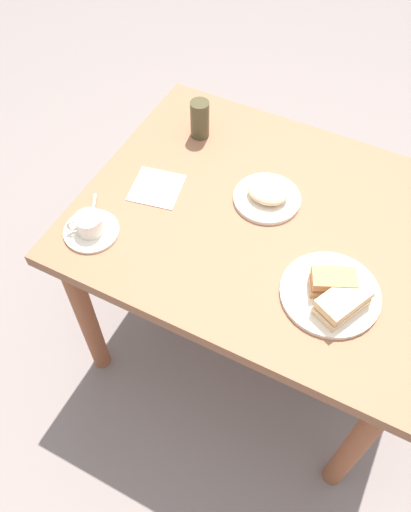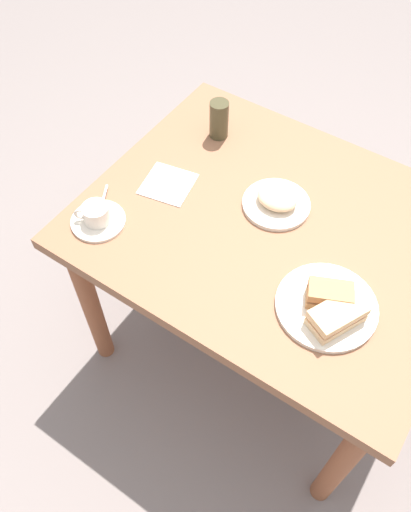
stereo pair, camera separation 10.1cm
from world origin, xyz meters
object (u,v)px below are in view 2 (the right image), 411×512
object	(u,v)px
sandwich_back	(337,316)
drinking_glass	(219,119)
side_plate	(276,204)
coffee_cup	(96,213)
dining_table	(271,245)
napkin	(168,184)
spoon	(103,201)
sandwich_plate	(326,306)
coffee_saucer	(98,221)
sandwich_front	(330,295)

from	to	relation	value
sandwich_back	drinking_glass	bearing A→B (deg)	-34.69
side_plate	coffee_cup	bearing A→B (deg)	40.75
dining_table	napkin	bearing A→B (deg)	7.95
coffee_cup	sandwich_back	bearing A→B (deg)	-173.93
sandwich_back	side_plate	size ratio (longest dim) A/B	0.79
spoon	napkin	xyz separation A→B (m)	(-0.12, -0.17, -0.01)
sandwich_plate	coffee_saucer	distance (m)	0.70
sandwich_back	drinking_glass	xyz separation A→B (m)	(0.65, -0.45, 0.02)
drinking_glass	coffee_cup	bearing A→B (deg)	80.50
dining_table	spoon	xyz separation A→B (m)	(0.47, 0.22, 0.12)
side_plate	coffee_saucer	bearing A→B (deg)	40.76
sandwich_plate	side_plate	size ratio (longest dim) A/B	1.31
napkin	side_plate	bearing A→B (deg)	-161.16
dining_table	coffee_saucer	bearing A→B (deg)	33.51
coffee_saucer	drinking_glass	xyz separation A→B (m)	(-0.09, -0.52, 0.06)
sandwich_plate	spoon	bearing A→B (deg)	3.55
coffee_cup	side_plate	xyz separation A→B (m)	(-0.41, -0.35, -0.03)
sandwich_plate	spoon	xyz separation A→B (m)	(0.73, 0.05, 0.01)
sandwich_front	drinking_glass	world-z (taller)	drinking_glass
dining_table	side_plate	distance (m)	0.13
sandwich_front	coffee_saucer	world-z (taller)	sandwich_front
sandwich_front	napkin	distance (m)	0.62
dining_table	sandwich_back	world-z (taller)	sandwich_back
napkin	drinking_glass	size ratio (longest dim) A/B	1.13
sandwich_front	dining_table	bearing A→B (deg)	-33.61
sandwich_back	coffee_cup	xyz separation A→B (m)	(0.73, 0.08, -0.00)
dining_table	coffee_cup	world-z (taller)	coffee_cup
sandwich_front	sandwich_back	size ratio (longest dim) A/B	0.82
coffee_saucer	napkin	xyz separation A→B (m)	(-0.08, -0.24, -0.00)
sandwich_plate	coffee_saucer	size ratio (longest dim) A/B	1.66
sandwich_back	side_plate	xyz separation A→B (m)	(0.33, -0.27, -0.04)
side_plate	napkin	xyz separation A→B (m)	(0.33, 0.11, -0.01)
dining_table	coffee_saucer	distance (m)	0.54
dining_table	sandwich_front	size ratio (longest dim) A/B	8.42
spoon	side_plate	world-z (taller)	spoon
sandwich_front	drinking_glass	size ratio (longest dim) A/B	1.00
coffee_cup	drinking_glass	xyz separation A→B (m)	(-0.09, -0.53, 0.03)
sandwich_front	side_plate	xyz separation A→B (m)	(0.28, -0.23, -0.04)
coffee_saucer	napkin	bearing A→B (deg)	-108.60
coffee_saucer	coffee_cup	distance (m)	0.04
coffee_saucer	drinking_glass	size ratio (longest dim) A/B	1.23
sandwich_back	spoon	world-z (taller)	sandwich_back
dining_table	coffee_cup	distance (m)	0.55
dining_table	napkin	xyz separation A→B (m)	(0.36, 0.05, 0.11)
sandwich_front	side_plate	world-z (taller)	sandwich_front
napkin	coffee_cup	bearing A→B (deg)	71.17
napkin	drinking_glass	bearing A→B (deg)	-91.17
spoon	coffee_cup	bearing A→B (deg)	117.89
dining_table	sandwich_back	distance (m)	0.39
sandwich_front	side_plate	bearing A→B (deg)	-39.12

